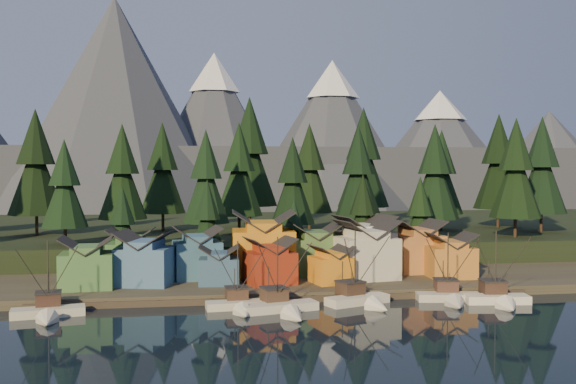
{
  "coord_description": "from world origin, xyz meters",
  "views": [
    {
      "loc": [
        -14.97,
        -84.68,
        21.02
      ],
      "look_at": [
        2.29,
        30.0,
        16.97
      ],
      "focal_mm": 40.0,
      "sensor_mm": 36.0,
      "label": 1
    }
  ],
  "objects": [
    {
      "name": "ground",
      "position": [
        0.0,
        0.0,
        0.0
      ],
      "size": [
        500.0,
        500.0,
        0.0
      ],
      "primitive_type": "plane",
      "color": "black",
      "rests_on": "ground"
    },
    {
      "name": "shore_strip",
      "position": [
        0.0,
        40.0,
        0.75
      ],
      "size": [
        400.0,
        50.0,
        1.5
      ],
      "primitive_type": "cube",
      "color": "#373228",
      "rests_on": "ground"
    },
    {
      "name": "hillside",
      "position": [
        0.0,
        90.0,
        3.0
      ],
      "size": [
        420.0,
        100.0,
        6.0
      ],
      "primitive_type": "cube",
      "color": "black",
      "rests_on": "ground"
    },
    {
      "name": "dock",
      "position": [
        0.0,
        16.5,
        0.5
      ],
      "size": [
        80.0,
        4.0,
        1.0
      ],
      "primitive_type": "cube",
      "color": "#473D33",
      "rests_on": "ground"
    },
    {
      "name": "mountain_ridge",
      "position": [
        -4.2,
        213.59,
        26.06
      ],
      "size": [
        560.0,
        190.0,
        90.0
      ],
      "color": "#4F5366",
      "rests_on": "ground"
    },
    {
      "name": "boat_0",
      "position": [
        -35.22,
        9.53,
        2.3
      ],
      "size": [
        10.77,
        11.39,
        12.09
      ],
      "rotation": [
        0.0,
        0.0,
        0.18
      ],
      "color": "beige",
      "rests_on": "ground"
    },
    {
      "name": "boat_2",
      "position": [
        -7.96,
        10.44,
        2.13
      ],
      "size": [
        10.22,
        10.99,
        11.36
      ],
      "rotation": [
        0.0,
        0.0,
        0.08
      ],
      "color": "beige",
      "rests_on": "ground"
    },
    {
      "name": "boat_3",
      "position": [
        -1.88,
        7.53,
        2.2
      ],
      "size": [
        12.26,
        12.89,
        12.28
      ],
      "rotation": [
        0.0,
        0.0,
        0.24
      ],
      "color": "beige",
      "rests_on": "ground"
    },
    {
      "name": "boat_4",
      "position": [
        11.02,
        11.07,
        2.45
      ],
      "size": [
        11.1,
        11.67,
        12.69
      ],
      "rotation": [
        0.0,
        0.0,
        0.38
      ],
      "color": "silver",
      "rests_on": "ground"
    },
    {
      "name": "boat_5",
      "position": [
        25.51,
        11.25,
        2.32
      ],
      "size": [
        10.74,
        11.4,
        12.15
      ],
      "rotation": [
        0.0,
        0.0,
        -0.16
      ],
      "color": "beige",
      "rests_on": "ground"
    },
    {
      "name": "boat_6",
      "position": [
        32.34,
        8.41,
        2.49
      ],
      "size": [
        10.5,
        11.2,
        12.68
      ],
      "rotation": [
        0.0,
        0.0,
        -0.13
      ],
      "color": "white",
      "rests_on": "ground"
    },
    {
      "name": "house_front_0",
      "position": [
        -32.12,
        24.16,
        5.95
      ],
      "size": [
        8.89,
        8.45,
        8.46
      ],
      "rotation": [
        0.0,
        0.0,
        0.06
      ],
      "color": "#467740",
      "rests_on": "shore_strip"
    },
    {
      "name": "house_front_1",
      "position": [
        -22.86,
        25.94,
        6.28
      ],
      "size": [
        10.55,
        10.29,
        9.1
      ],
      "rotation": [
        0.0,
        0.0,
        -0.24
      ],
      "color": "#3E6592",
      "rests_on": "shore_strip"
    },
    {
      "name": "house_front_2",
      "position": [
        -10.39,
        24.75,
        4.97
      ],
      "size": [
        7.18,
        7.23,
        6.6
      ],
      "rotation": [
        0.0,
        0.0,
        -0.07
      ],
      "color": "#315275",
      "rests_on": "shore_strip"
    },
    {
      "name": "house_front_3",
      "position": [
        -1.77,
        23.69,
        5.64
      ],
      "size": [
        9.14,
        8.87,
        7.88
      ],
      "rotation": [
        0.0,
        0.0,
        0.22
      ],
      "color": "maroon",
      "rests_on": "shore_strip"
    },
    {
      "name": "house_front_4",
      "position": [
        8.73,
        22.79,
        4.91
      ],
      "size": [
        7.64,
        8.02,
        6.48
      ],
      "rotation": [
        0.0,
        0.0,
        0.22
      ],
      "color": "orange",
      "rests_on": "shore_strip"
    },
    {
      "name": "house_front_5",
      "position": [
        15.93,
        26.43,
        7.02
      ],
      "size": [
        11.28,
        10.52,
        10.51
      ],
      "rotation": [
        0.0,
        0.0,
        0.15
      ],
      "color": "beige",
      "rests_on": "shore_strip"
    },
    {
      "name": "house_front_6",
      "position": [
        31.37,
        25.44,
        5.74
      ],
      "size": [
        8.43,
        8.01,
        8.06
      ],
      "rotation": [
        0.0,
        0.0,
        -0.05
      ],
      "color": "#C27C31",
      "rests_on": "shore_strip"
    },
    {
      "name": "house_back_0",
      "position": [
        -25.94,
        34.47,
        6.1
      ],
      "size": [
        8.5,
        8.2,
        8.76
      ],
      "rotation": [
        0.0,
        0.0,
        -0.06
      ],
      "color": "#3E7442",
      "rests_on": "shore_strip"
    },
    {
      "name": "house_back_1",
      "position": [
        -14.06,
        31.1,
        6.33
      ],
      "size": [
        9.2,
        9.29,
        9.2
      ],
      "rotation": [
        0.0,
        0.0,
        0.13
      ],
      "color": "#376283",
      "rests_on": "shore_strip"
    },
    {
      "name": "house_back_2",
      "position": [
        -1.99,
        32.29,
        7.76
      ],
      "size": [
        11.73,
        10.85,
        11.92
      ],
      "rotation": [
        0.0,
        0.0,
        -0.05
      ],
      "color": "orange",
      "rests_on": "shore_strip"
    },
    {
      "name": "house_back_3",
      "position": [
        7.92,
        32.87,
        6.59
      ],
      "size": [
        9.69,
        8.66,
        9.68
      ],
      "rotation": [
        0.0,
        0.0,
        -0.02
      ],
      "color": "#486D3B",
      "rests_on": "shore_strip"
    },
    {
      "name": "house_back_4",
      "position": [
        17.42,
        33.38,
        7.17
      ],
      "size": [
        11.25,
        10.92,
        10.81
      ],
      "rotation": [
        0.0,
        0.0,
        0.15
      ],
      "color": "beige",
      "rests_on": "shore_strip"
    },
    {
      "name": "house_back_5",
      "position": [
        27.68,
        32.38,
        6.67
      ],
      "size": [
        9.24,
        9.34,
        9.86
      ],
      "rotation": [
        0.0,
        0.0,
        0.06
      ],
      "color": "#B0703E",
      "rests_on": "shore_strip"
    },
    {
      "name": "tree_hill_1",
      "position": [
        -50.0,
        68.0,
        21.82
      ],
      "size": [
        12.42,
        12.42,
        28.94
      ],
      "color": "#332319",
      "rests_on": "hillside"
    },
    {
      "name": "tree_hill_2",
      "position": [
        -40.0,
        48.0,
        17.56
      ],
      "size": [
        9.08,
        9.08,
        21.16
      ],
      "color": "#332319",
      "rests_on": "hillside"
    },
    {
      "name": "tree_hill_3",
      "position": [
        -30.0,
        60.0,
        19.77
      ],
      "size": [
        10.81,
        10.81,
        25.19
      ],
      "color": "#332319",
      "rests_on": "hillside"
    },
    {
      "name": "tree_hill_4",
      "position": [
        -22.0,
        75.0,
        20.57
      ],
      "size": [
        11.44,
        11.44,
        26.65
      ],
      "color": "#332319",
      "rests_on": "hillside"
    },
    {
      "name": "tree_hill_5",
      "position": [
        -12.0,
        50.0,
        18.81
      ],
      "size": [
        10.06,
        10.06,
        23.44
      ],
      "color": "#332319",
      "rests_on": "hillside"
    },
    {
      "name": "tree_hill_6",
      "position": [
        -4.0,
        65.0,
        20.27
      ],
      "size": [
        11.21,
        11.21,
        26.11
      ],
      "color": "#332319",
      "rests_on": "hillside"
    },
    {
      "name": "tree_hill_7",
      "position": [
        6.0,
        48.0,
        17.96
      ],
      "size": [
        9.4,
        9.4,
        21.89
      ],
      "color": "#332319",
      "rests_on": "hillside"
    },
    {
      "name": "tree_hill_8",
      "position": [
        14.0,
        72.0,
        20.53
      ],
      "size": [
        11.41,
        11.41,
        26.58
      ],
      "color": "#332319",
      "rests_on": "hillside"
    },
    {
      "name": "tree_hill_9",
      "position": [
        22.0,
        55.0,
        19.63
      ],
      "size": [
        10.7,
        10.7,
        24.94
      ],
      "color": "#332319",
      "rests_on": "hillside"
    },
    {
      "name": "tree_hill_10",
      "position": [
        30.0,
        80.0,
        23.23
      ],
      "size": [
        13.53,
        13.53,
        31.52
      ],
      "color": "#332319",
      "rests_on": "hillside"
    },
    {
      "name": "tree_hill_11",
      "position": [
        38.0,
        50.0,
        19.73
      ],
      "size": [
        10.78,
        10.78,
        25.12
      ],
      "color": "#332319",
      "rests_on": "hillside"
    },
    {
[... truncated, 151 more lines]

